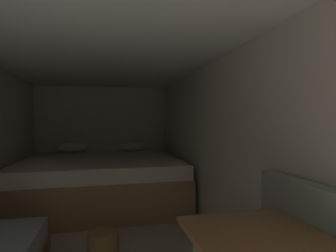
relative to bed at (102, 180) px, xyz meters
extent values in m
cube|color=beige|center=(0.00, 1.09, 0.62)|extent=(2.57, 0.05, 1.96)
cube|color=beige|center=(1.26, -1.63, 0.62)|extent=(0.05, 5.40, 1.96)
cube|color=white|center=(0.00, -1.63, 1.62)|extent=(2.57, 5.40, 0.05)
cube|color=#9E7247|center=(0.00, -0.01, -0.10)|extent=(2.35, 2.06, 0.52)
cube|color=beige|center=(0.00, -0.01, 0.25)|extent=(2.31, 2.02, 0.19)
ellipsoid|color=white|center=(-0.53, 0.82, 0.45)|extent=(0.50, 0.29, 0.20)
ellipsoid|color=white|center=(0.53, 0.82, 0.45)|extent=(0.50, 0.29, 0.20)
cube|color=gray|center=(1.16, -3.16, 0.34)|extent=(0.10, 1.14, 0.46)
cube|color=brown|center=(0.78, -3.07, 0.36)|extent=(0.66, 0.58, 0.02)
cylinder|color=olive|center=(0.03, -1.64, -0.25)|extent=(0.30, 0.30, 0.22)
camera|label=1|loc=(0.05, -4.23, 0.91)|focal=28.25mm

